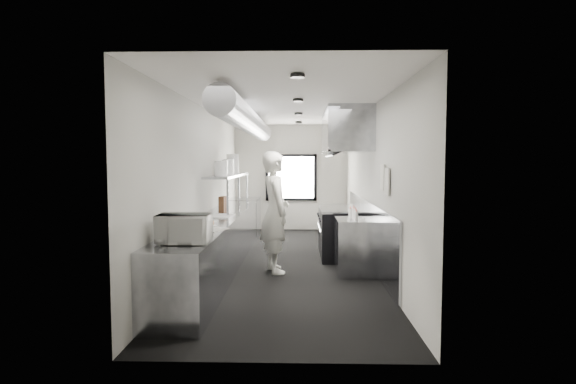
# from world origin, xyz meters

# --- Properties ---
(floor) EXTENTS (3.00, 8.00, 0.01)m
(floor) POSITION_xyz_m (0.00, 0.00, 0.00)
(floor) COLOR black
(floor) RESTS_ON ground
(ceiling) EXTENTS (3.00, 8.00, 0.01)m
(ceiling) POSITION_xyz_m (0.00, 0.00, 2.80)
(ceiling) COLOR white
(ceiling) RESTS_ON wall_back
(wall_back) EXTENTS (3.00, 0.02, 2.80)m
(wall_back) POSITION_xyz_m (0.00, 4.00, 1.40)
(wall_back) COLOR #BCBAB2
(wall_back) RESTS_ON floor
(wall_front) EXTENTS (3.00, 0.02, 2.80)m
(wall_front) POSITION_xyz_m (0.00, -4.00, 1.40)
(wall_front) COLOR #BCBAB2
(wall_front) RESTS_ON floor
(wall_left) EXTENTS (0.02, 8.00, 2.80)m
(wall_left) POSITION_xyz_m (-1.50, 0.00, 1.40)
(wall_left) COLOR #BCBAB2
(wall_left) RESTS_ON floor
(wall_right) EXTENTS (0.02, 8.00, 2.80)m
(wall_right) POSITION_xyz_m (1.50, 0.00, 1.40)
(wall_right) COLOR #BCBAB2
(wall_right) RESTS_ON floor
(wall_cladding) EXTENTS (0.03, 5.50, 1.10)m
(wall_cladding) POSITION_xyz_m (1.48, 0.30, 0.55)
(wall_cladding) COLOR gray
(wall_cladding) RESTS_ON wall_right
(hvac_duct) EXTENTS (0.40, 6.40, 0.40)m
(hvac_duct) POSITION_xyz_m (-0.70, 0.40, 2.55)
(hvac_duct) COLOR #9899A0
(hvac_duct) RESTS_ON ceiling
(service_window) EXTENTS (1.36, 0.05, 1.25)m
(service_window) POSITION_xyz_m (0.00, 3.96, 1.40)
(service_window) COLOR white
(service_window) RESTS_ON wall_back
(exhaust_hood) EXTENTS (0.81, 2.20, 0.88)m
(exhaust_hood) POSITION_xyz_m (1.10, 0.70, 2.39)
(exhaust_hood) COLOR gray
(exhaust_hood) RESTS_ON ceiling
(prep_counter) EXTENTS (0.70, 6.00, 0.90)m
(prep_counter) POSITION_xyz_m (-1.15, -0.50, 0.45)
(prep_counter) COLOR gray
(prep_counter) RESTS_ON floor
(pass_shelf) EXTENTS (0.45, 3.00, 0.68)m
(pass_shelf) POSITION_xyz_m (-1.19, 1.00, 1.54)
(pass_shelf) COLOR gray
(pass_shelf) RESTS_ON prep_counter
(range) EXTENTS (0.88, 1.60, 0.94)m
(range) POSITION_xyz_m (1.04, 0.70, 0.47)
(range) COLOR black
(range) RESTS_ON floor
(bottle_station) EXTENTS (0.65, 0.80, 0.90)m
(bottle_station) POSITION_xyz_m (1.15, -0.70, 0.45)
(bottle_station) COLOR gray
(bottle_station) RESTS_ON floor
(far_work_table) EXTENTS (0.70, 1.20, 0.90)m
(far_work_table) POSITION_xyz_m (-1.15, 3.20, 0.45)
(far_work_table) COLOR gray
(far_work_table) RESTS_ON floor
(notice_sheet_a) EXTENTS (0.02, 0.28, 0.38)m
(notice_sheet_a) POSITION_xyz_m (1.47, -1.20, 1.60)
(notice_sheet_a) COLOR silver
(notice_sheet_a) RESTS_ON wall_right
(notice_sheet_b) EXTENTS (0.02, 0.28, 0.38)m
(notice_sheet_b) POSITION_xyz_m (1.47, -1.55, 1.55)
(notice_sheet_b) COLOR silver
(notice_sheet_b) RESTS_ON wall_right
(line_cook) EXTENTS (0.67, 0.84, 2.00)m
(line_cook) POSITION_xyz_m (-0.18, -0.61, 1.00)
(line_cook) COLOR silver
(line_cook) RESTS_ON floor
(microwave) EXTENTS (0.56, 0.43, 0.33)m
(microwave) POSITION_xyz_m (-1.10, -2.89, 1.07)
(microwave) COLOR white
(microwave) RESTS_ON prep_counter
(deli_tub_a) EXTENTS (0.18, 0.18, 0.11)m
(deli_tub_a) POSITION_xyz_m (-1.25, -2.59, 0.95)
(deli_tub_a) COLOR beige
(deli_tub_a) RESTS_ON prep_counter
(deli_tub_b) EXTENTS (0.18, 0.18, 0.10)m
(deli_tub_b) POSITION_xyz_m (-1.34, -2.38, 0.95)
(deli_tub_b) COLOR beige
(deli_tub_b) RESTS_ON prep_counter
(newspaper) EXTENTS (0.43, 0.47, 0.01)m
(newspaper) POSITION_xyz_m (-0.96, -1.91, 0.90)
(newspaper) COLOR white
(newspaper) RESTS_ON prep_counter
(small_plate) EXTENTS (0.16, 0.16, 0.01)m
(small_plate) POSITION_xyz_m (-1.04, -1.58, 0.91)
(small_plate) COLOR white
(small_plate) RESTS_ON prep_counter
(pastry) EXTENTS (0.08, 0.08, 0.08)m
(pastry) POSITION_xyz_m (-1.04, -1.58, 0.95)
(pastry) COLOR tan
(pastry) RESTS_ON small_plate
(cutting_board) EXTENTS (0.45, 0.57, 0.02)m
(cutting_board) POSITION_xyz_m (-1.12, -0.43, 0.91)
(cutting_board) COLOR silver
(cutting_board) RESTS_ON prep_counter
(knife_block) EXTENTS (0.14, 0.25, 0.26)m
(knife_block) POSITION_xyz_m (-1.25, 0.59, 1.03)
(knife_block) COLOR brown
(knife_block) RESTS_ON prep_counter
(plate_stack_a) EXTENTS (0.31, 0.31, 0.28)m
(plate_stack_a) POSITION_xyz_m (-1.20, 0.15, 1.71)
(plate_stack_a) COLOR white
(plate_stack_a) RESTS_ON pass_shelf
(plate_stack_b) EXTENTS (0.30, 0.30, 0.29)m
(plate_stack_b) POSITION_xyz_m (-1.19, 0.79, 1.72)
(plate_stack_b) COLOR white
(plate_stack_b) RESTS_ON pass_shelf
(plate_stack_c) EXTENTS (0.28, 0.28, 0.31)m
(plate_stack_c) POSITION_xyz_m (-1.21, 1.10, 1.72)
(plate_stack_c) COLOR white
(plate_stack_c) RESTS_ON pass_shelf
(plate_stack_d) EXTENTS (0.36, 0.36, 0.41)m
(plate_stack_d) POSITION_xyz_m (-1.22, 1.71, 1.78)
(plate_stack_d) COLOR white
(plate_stack_d) RESTS_ON pass_shelf
(squeeze_bottle_a) EXTENTS (0.07, 0.07, 0.16)m
(squeeze_bottle_a) POSITION_xyz_m (1.11, -1.02, 0.98)
(squeeze_bottle_a) COLOR silver
(squeeze_bottle_a) RESTS_ON bottle_station
(squeeze_bottle_b) EXTENTS (0.06, 0.06, 0.17)m
(squeeze_bottle_b) POSITION_xyz_m (1.12, -0.82, 0.99)
(squeeze_bottle_b) COLOR silver
(squeeze_bottle_b) RESTS_ON bottle_station
(squeeze_bottle_c) EXTENTS (0.07, 0.07, 0.17)m
(squeeze_bottle_c) POSITION_xyz_m (1.11, -0.67, 0.98)
(squeeze_bottle_c) COLOR silver
(squeeze_bottle_c) RESTS_ON bottle_station
(squeeze_bottle_d) EXTENTS (0.06, 0.06, 0.16)m
(squeeze_bottle_d) POSITION_xyz_m (1.06, -0.60, 0.98)
(squeeze_bottle_d) COLOR silver
(squeeze_bottle_d) RESTS_ON bottle_station
(squeeze_bottle_e) EXTENTS (0.06, 0.06, 0.16)m
(squeeze_bottle_e) POSITION_xyz_m (1.13, -0.43, 0.98)
(squeeze_bottle_e) COLOR silver
(squeeze_bottle_e) RESTS_ON bottle_station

